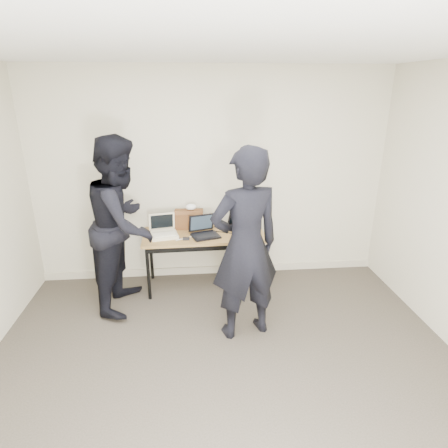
{
  "coord_description": "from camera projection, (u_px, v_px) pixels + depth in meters",
  "views": [
    {
      "loc": [
        -0.28,
        -2.43,
        2.43
      ],
      "look_at": [
        0.1,
        1.6,
        0.95
      ],
      "focal_mm": 30.0,
      "sensor_mm": 36.0,
      "label": 1
    }
  ],
  "objects": [
    {
      "name": "power_brick",
      "position": [
        186.0,
        239.0,
        4.46
      ],
      "size": [
        0.08,
        0.05,
        0.03
      ],
      "primitive_type": "cube",
      "rotation": [
        0.0,
        0.0,
        -0.09
      ],
      "color": "black",
      "rests_on": "desk"
    },
    {
      "name": "cables",
      "position": [
        208.0,
        233.0,
        4.65
      ],
      "size": [
        1.15,
        0.44,
        0.01
      ],
      "rotation": [
        0.0,
        0.0,
        0.05
      ],
      "color": "black",
      "rests_on": "desk"
    },
    {
      "name": "laptop_right",
      "position": [
        243.0,
        224.0,
        4.82
      ],
      "size": [
        0.42,
        0.42,
        0.24
      ],
      "rotation": [
        0.0,
        0.0,
        0.45
      ],
      "color": "black",
      "rests_on": "desk"
    },
    {
      "name": "person_observer",
      "position": [
        123.0,
        224.0,
        4.19
      ],
      "size": [
        0.9,
        1.07,
        1.98
      ],
      "primitive_type": "imported",
      "rotation": [
        0.0,
        0.0,
        1.4
      ],
      "color": "black",
      "rests_on": "ground"
    },
    {
      "name": "room",
      "position": [
        231.0,
        249.0,
        2.67
      ],
      "size": [
        4.6,
        4.6,
        2.8
      ],
      "color": "#413B32",
      "rests_on": "ground"
    },
    {
      "name": "laptop_center",
      "position": [
        204.0,
        231.0,
        4.58
      ],
      "size": [
        0.4,
        0.39,
        0.25
      ],
      "rotation": [
        0.0,
        0.0,
        0.3
      ],
      "color": "black",
      "rests_on": "desk"
    },
    {
      "name": "tissue",
      "position": [
        191.0,
        207.0,
        4.75
      ],
      "size": [
        0.14,
        0.11,
        0.08
      ],
      "primitive_type": "ellipsoid",
      "rotation": [
        0.0,
        0.0,
        0.07
      ],
      "color": "white",
      "rests_on": "leather_satchel"
    },
    {
      "name": "person_typist",
      "position": [
        245.0,
        246.0,
        3.63
      ],
      "size": [
        0.81,
        0.65,
        1.96
      ],
      "primitive_type": "imported",
      "rotation": [
        0.0,
        0.0,
        3.42
      ],
      "color": "black",
      "rests_on": "ground"
    },
    {
      "name": "desk",
      "position": [
        204.0,
        238.0,
        4.66
      ],
      "size": [
        1.51,
        0.68,
        0.72
      ],
      "rotation": [
        0.0,
        0.0,
        0.02
      ],
      "color": "olive",
      "rests_on": "ground"
    },
    {
      "name": "laptop_beige",
      "position": [
        164.0,
        232.0,
        4.57
      ],
      "size": [
        0.37,
        0.37,
        0.26
      ],
      "rotation": [
        0.0,
        0.0,
        0.2
      ],
      "color": "beige",
      "rests_on": "desk"
    },
    {
      "name": "baseboard",
      "position": [
        213.0,
        269.0,
        5.2
      ],
      "size": [
        4.5,
        0.03,
        0.1
      ],
      "primitive_type": "cube",
      "color": "#BCB39C",
      "rests_on": "ground"
    },
    {
      "name": "equipment_box",
      "position": [
        252.0,
        222.0,
        4.86
      ],
      "size": [
        0.23,
        0.19,
        0.13
      ],
      "primitive_type": "cube",
      "rotation": [
        0.0,
        0.0,
        0.02
      ],
      "color": "black",
      "rests_on": "desk"
    },
    {
      "name": "leather_satchel",
      "position": [
        189.0,
        219.0,
        4.8
      ],
      "size": [
        0.37,
        0.2,
        0.25
      ],
      "rotation": [
        0.0,
        0.0,
        -0.06
      ],
      "color": "#5A3317",
      "rests_on": "desk"
    }
  ]
}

